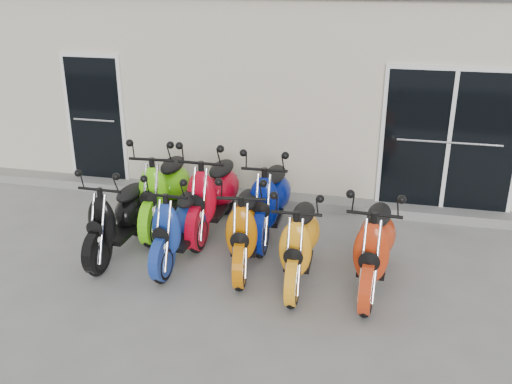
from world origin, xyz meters
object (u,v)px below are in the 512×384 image
scooter_back_blue (270,189)px  scooter_back_red (213,184)px  scooter_front_red (375,234)px  scooter_front_orange_b (300,231)px  scooter_front_black (118,208)px  scooter_front_orange_a (245,217)px  scooter_back_green (164,180)px  scooter_front_blue (180,214)px

scooter_back_blue → scooter_back_red: bearing=-179.6°
scooter_front_red → scooter_front_orange_b: bearing=-173.1°
scooter_front_black → scooter_front_red: (3.35, -0.10, 0.04)m
scooter_front_orange_a → scooter_front_orange_b: scooter_front_orange_a is taller
scooter_front_red → scooter_back_green: size_ratio=0.95×
scooter_front_orange_b → scooter_back_green: size_ratio=0.90×
scooter_front_black → scooter_front_blue: (0.86, 0.01, -0.01)m
scooter_back_red → scooter_front_orange_a: bearing=-50.3°
scooter_front_black → scooter_back_blue: (1.85, 0.99, 0.05)m
scooter_front_orange_b → scooter_back_blue: scooter_back_blue is taller
scooter_front_blue → scooter_front_orange_a: 0.86m
scooter_front_orange_b → scooter_back_red: (-1.45, 1.11, 0.08)m
scooter_front_black → scooter_front_orange_b: (2.46, -0.16, 0.00)m
scooter_front_blue → scooter_front_orange_a: (0.86, 0.06, 0.02)m
scooter_back_red → scooter_back_green: bearing=-179.4°
scooter_front_orange_a → scooter_front_orange_b: size_ratio=1.02×
scooter_front_blue → scooter_back_red: (0.15, 0.94, 0.08)m
scooter_front_orange_b → scooter_back_blue: size_ratio=0.93×
scooter_front_orange_b → scooter_front_red: scooter_front_red is taller
scooter_front_blue → scooter_back_red: scooter_back_red is taller
scooter_front_red → scooter_back_red: 2.57m
scooter_front_blue → scooter_back_red: size_ratio=0.89×
scooter_front_orange_b → scooter_front_red: size_ratio=0.95×
scooter_front_red → scooter_back_blue: bearing=147.3°
scooter_front_black → scooter_back_red: scooter_back_red is taller
scooter_front_orange_a → scooter_front_red: (1.63, -0.18, 0.02)m
scooter_back_blue → scooter_front_blue: bearing=-137.2°
scooter_front_black → scooter_front_red: bearing=-0.7°
scooter_front_red → scooter_back_green: bearing=164.3°
scooter_back_red → scooter_front_red: bearing=-23.4°
scooter_front_orange_b → scooter_back_blue: 1.30m
scooter_front_black → scooter_front_orange_a: 1.72m
scooter_back_blue → scooter_front_black: bearing=-153.6°
scooter_front_black → scooter_front_orange_b: 2.47m
scooter_back_blue → scooter_front_red: bearing=-37.8°
scooter_back_red → scooter_front_orange_b: bearing=-36.6°
scooter_front_orange_b → scooter_back_red: bearing=140.1°
scooter_back_blue → scooter_back_green: bearing=179.2°
scooter_front_orange_a → scooter_front_blue: bearing=175.9°
scooter_front_black → scooter_front_blue: 0.86m
scooter_back_green → scooter_front_orange_b: bearing=-31.0°
scooter_front_red → scooter_back_green: (-3.08, 1.06, 0.04)m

